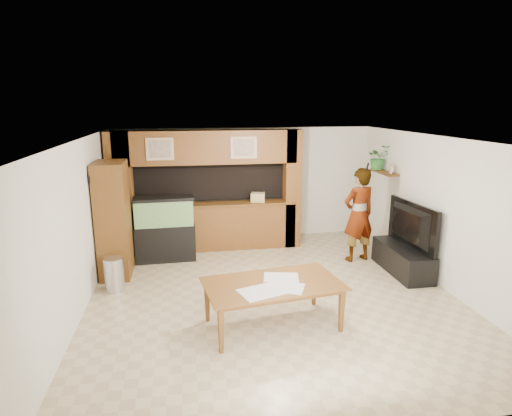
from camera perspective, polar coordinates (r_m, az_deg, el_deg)
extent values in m
plane|color=tan|center=(7.40, 2.11, -11.36)|extent=(6.50, 6.50, 0.00)
plane|color=white|center=(6.72, 2.31, 9.13)|extent=(6.50, 6.50, 0.00)
plane|color=silver|center=(10.07, -1.55, 3.25)|extent=(6.00, 0.00, 6.00)
plane|color=silver|center=(7.00, -22.62, -2.58)|extent=(0.00, 6.50, 6.50)
plane|color=silver|center=(8.10, 23.48, -0.54)|extent=(0.00, 6.50, 6.50)
cube|color=brown|center=(9.40, -6.28, -2.62)|extent=(3.80, 0.35, 1.00)
cube|color=brown|center=(9.27, -6.36, 0.46)|extent=(3.80, 0.43, 0.04)
cube|color=brown|center=(9.06, -6.57, 8.05)|extent=(3.80, 0.35, 0.70)
cube|color=brown|center=(9.29, -17.56, 1.70)|extent=(0.50, 0.35, 2.60)
cube|color=brown|center=(9.48, 4.83, 2.54)|extent=(0.35, 0.35, 2.60)
cube|color=black|center=(9.72, -6.62, 3.67)|extent=(4.20, 0.45, 0.85)
cube|color=tan|center=(8.87, -12.69, 7.68)|extent=(0.55, 0.03, 0.45)
cube|color=tan|center=(8.85, -12.70, 7.67)|extent=(0.43, 0.01, 0.35)
cube|color=tan|center=(8.94, -1.65, 8.06)|extent=(0.55, 0.03, 0.45)
cube|color=tan|center=(8.92, -1.63, 8.04)|extent=(0.43, 0.01, 0.35)
cylinder|color=black|center=(7.82, -21.23, 3.70)|extent=(0.04, 0.25, 0.25)
cylinder|color=white|center=(7.82, -21.05, 3.71)|extent=(0.01, 0.21, 0.21)
cube|color=brown|center=(9.61, 16.71, 4.57)|extent=(0.25, 0.90, 0.04)
cube|color=brown|center=(8.26, -18.46, -1.50)|extent=(0.53, 0.87, 2.13)
cylinder|color=#B2B2B7|center=(7.78, -18.39, -8.42)|extent=(0.33, 0.33, 0.60)
cube|color=black|center=(8.96, -11.96, -4.52)|extent=(1.20, 0.45, 0.75)
cube|color=#327E51|center=(8.78, -12.17, -0.60)|extent=(1.15, 0.42, 0.52)
cube|color=black|center=(8.72, -12.26, 1.24)|extent=(1.20, 0.45, 0.06)
cube|color=black|center=(8.66, 18.93, -6.51)|extent=(0.55, 1.50, 0.50)
imported|color=black|center=(8.46, 19.28, -2.20)|extent=(0.31, 1.49, 0.85)
cube|color=tan|center=(9.33, 17.54, 4.96)|extent=(0.06, 0.14, 0.18)
imported|color=#2D712D|center=(9.80, 15.98, 6.52)|extent=(0.55, 0.50, 0.54)
imported|color=#A27D59|center=(8.85, 13.53, -0.90)|extent=(0.79, 0.61, 1.92)
cylinder|color=black|center=(8.53, 14.63, 5.35)|extent=(0.04, 0.10, 0.16)
imported|color=brown|center=(6.25, 2.36, -12.91)|extent=(2.06, 1.34, 0.68)
cube|color=silver|center=(6.01, 3.87, -10.50)|extent=(0.62, 0.55, 0.01)
cube|color=silver|center=(5.87, 0.78, -11.09)|extent=(0.70, 0.60, 0.01)
cube|color=silver|center=(6.32, 3.36, -9.22)|extent=(0.56, 0.46, 0.01)
cube|color=tan|center=(9.36, 0.25, 1.44)|extent=(0.34, 0.26, 0.20)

